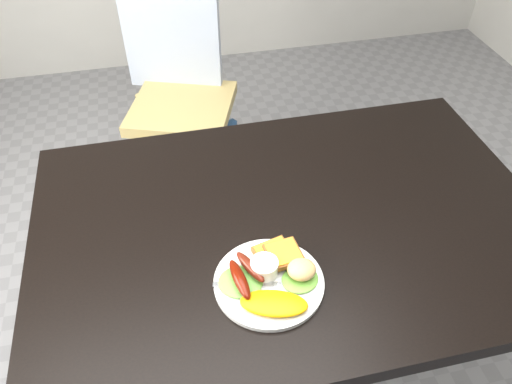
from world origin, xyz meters
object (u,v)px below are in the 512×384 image
Objects in this scene: dining_table at (292,225)px; plate at (269,282)px; dining_chair at (182,108)px; person at (216,134)px.

dining_table is 5.26× the size of plate.
dining_table reaches higher than dining_chair.
dining_table is 3.03× the size of dining_chair.
plate is at bearing 113.79° from person.
person is (-0.11, 0.45, -0.04)m from dining_table.
plate is at bearing -120.07° from dining_table.
person is at bearing 91.07° from plate.
person reaches higher than plate.
person is (0.07, -0.53, 0.24)m from dining_chair.
plate reaches higher than dining_chair.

